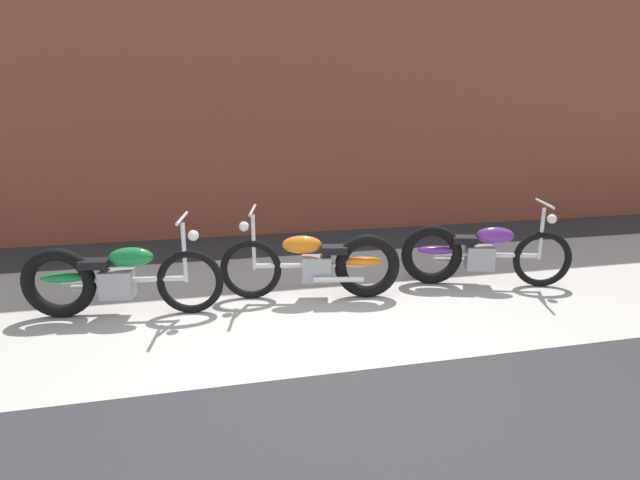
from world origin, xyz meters
The scene contains 6 objects.
ground_plane centered at (0.00, 0.00, 0.00)m, with size 80.00×80.00×0.00m, color #2D2D30.
sidewalk_slab centered at (0.00, 1.75, 0.00)m, with size 36.00×3.50×0.01m, color #B2ADA3.
brick_building_wall centered at (0.00, 5.20, 2.61)m, with size 36.00×0.50×5.23m, color brown.
motorcycle_green centered at (-1.95, 1.70, 0.40)m, with size 2.00×0.64×1.03m.
motorcycle_orange centered at (0.30, 1.71, 0.40)m, with size 1.99×0.70×1.03m.
motorcycle_purple centered at (2.16, 1.74, 0.40)m, with size 1.94×0.84×1.03m.
Camera 1 is at (-0.99, -3.58, 2.03)m, focal length 28.63 mm.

